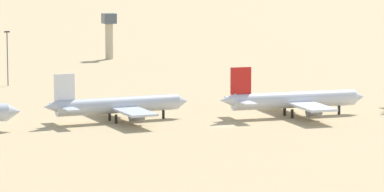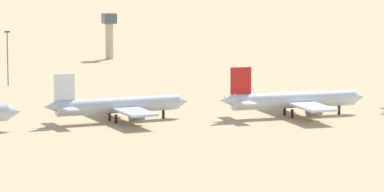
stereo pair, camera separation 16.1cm
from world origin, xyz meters
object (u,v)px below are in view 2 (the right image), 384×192
object	(u,v)px
parked_jet_white_3	(117,105)
control_tower	(109,32)
light_pole_east	(8,55)
parked_jet_red_4	(293,100)

from	to	relation	value
parked_jet_white_3	control_tower	world-z (taller)	control_tower
light_pole_east	parked_jet_white_3	bearing A→B (deg)	-82.42
parked_jet_red_4	control_tower	distance (m)	168.28
parked_jet_white_3	control_tower	size ratio (longest dim) A/B	2.17
parked_jet_red_4	control_tower	size ratio (longest dim) A/B	2.27
parked_jet_white_3	control_tower	bearing A→B (deg)	71.04
parked_jet_white_3	parked_jet_red_4	world-z (taller)	parked_jet_red_4
light_pole_east	parked_jet_red_4	bearing A→B (deg)	-58.22
parked_jet_red_4	light_pole_east	bearing A→B (deg)	124.49
parked_jet_white_3	parked_jet_red_4	size ratio (longest dim) A/B	0.96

